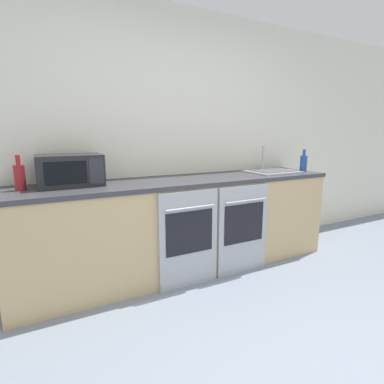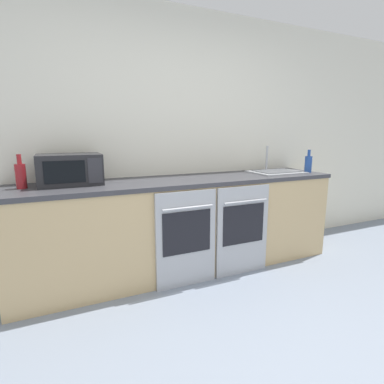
{
  "view_description": "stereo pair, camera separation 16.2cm",
  "coord_description": "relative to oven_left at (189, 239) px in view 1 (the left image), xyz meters",
  "views": [
    {
      "loc": [
        -1.26,
        -0.92,
        1.35
      ],
      "look_at": [
        0.08,
        1.66,
        0.78
      ],
      "focal_mm": 28.0,
      "sensor_mm": 36.0,
      "label": 1
    },
    {
      "loc": [
        -1.12,
        -0.99,
        1.35
      ],
      "look_at": [
        0.08,
        1.66,
        0.78
      ],
      "focal_mm": 28.0,
      "sensor_mm": 36.0,
      "label": 2
    }
  ],
  "objects": [
    {
      "name": "wall_back",
      "position": [
        0.13,
        0.71,
        0.86
      ],
      "size": [
        10.0,
        0.06,
        2.6
      ],
      "color": "silver",
      "rests_on": "ground_plane"
    },
    {
      "name": "counter_back",
      "position": [
        0.13,
        0.35,
        0.02
      ],
      "size": [
        3.16,
        0.68,
        0.92
      ],
      "color": "tan",
      "rests_on": "ground_plane"
    },
    {
      "name": "oven_left",
      "position": [
        0.0,
        0.0,
        0.0
      ],
      "size": [
        0.56,
        0.06,
        0.87
      ],
      "color": "#A8AAAF",
      "rests_on": "ground_plane"
    },
    {
      "name": "oven_right",
      "position": [
        0.59,
        0.0,
        0.0
      ],
      "size": [
        0.56,
        0.06,
        0.87
      ],
      "color": "#A8AAAF",
      "rests_on": "ground_plane"
    },
    {
      "name": "microwave",
      "position": [
        -0.89,
        0.44,
        0.61
      ],
      "size": [
        0.51,
        0.35,
        0.26
      ],
      "color": "#232326",
      "rests_on": "counter_back"
    },
    {
      "name": "bottle_blue",
      "position": [
        1.59,
        0.22,
        0.58
      ],
      "size": [
        0.08,
        0.08,
        0.25
      ],
      "color": "#234793",
      "rests_on": "counter_back"
    },
    {
      "name": "bottle_red",
      "position": [
        -1.25,
        0.39,
        0.58
      ],
      "size": [
        0.08,
        0.08,
        0.27
      ],
      "color": "maroon",
      "rests_on": "counter_back"
    },
    {
      "name": "sink",
      "position": [
        1.24,
        0.35,
        0.49
      ],
      "size": [
        0.56,
        0.43,
        0.29
      ],
      "color": "#A8AAAF",
      "rests_on": "counter_back"
    }
  ]
}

